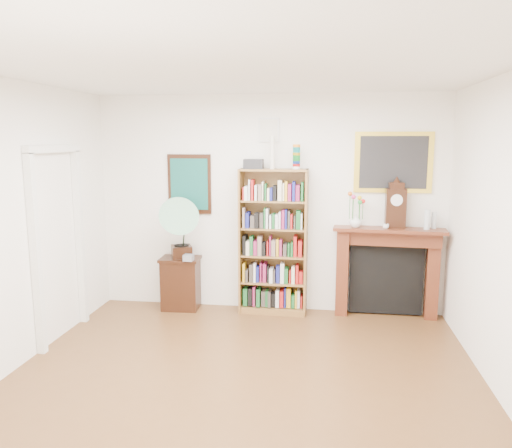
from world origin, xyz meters
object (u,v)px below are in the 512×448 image
Objects in this scene: flower_vase at (356,221)px; bottle_right at (434,220)px; teacup at (386,226)px; cd_stack at (189,258)px; bookshelf at (273,234)px; bottle_left at (427,220)px; fireplace at (387,264)px; side_cabinet at (181,283)px; gramophone at (178,224)px; mantel_clock at (396,206)px.

flower_vase is 0.95m from bottle_right.
cd_stack is at bearing -176.62° from teacup.
bottle_left is (1.88, -0.01, 0.23)m from bookshelf.
teacup is (0.36, -0.05, -0.05)m from flower_vase.
fireplace is 11.52× the size of cd_stack.
side_cabinet is 3.24m from bottle_left.
cd_stack is at bearing -37.59° from gramophone.
cd_stack is at bearing -169.40° from fireplace.
bottle_right is (0.47, 0.00, -0.17)m from mantel_clock.
bookshelf is 1.56m from mantel_clock.
side_cabinet is at bearing -176.41° from bookshelf.
side_cabinet is 2.90× the size of bottle_left.
bookshelf is at bearing -179.12° from mantel_clock.
mantel_clock is at bearing -179.41° from bottle_right.
cd_stack is at bearing -168.24° from bookshelf.
mantel_clock is (2.72, 0.20, 0.26)m from gramophone.
mantel_clock is 0.28m from teacup.
cd_stack is at bearing -174.69° from flower_vase.
fireplace is 6.91× the size of bottle_right.
mantel_clock is 0.52m from flower_vase.
bookshelf is 28.10× the size of teacup.
bookshelf is 3.08× the size of side_cabinet.
gramophone is 0.45m from cd_stack.
gramophone is at bearing -170.47° from fireplace.
cd_stack is 2.50m from teacup.
flower_vase is 0.67× the size of bottle_left.
bottle_right is (0.95, 0.05, 0.02)m from flower_vase.
bookshelf is 3.83× the size of mantel_clock.
mantel_clock is (2.58, 0.24, 0.68)m from cd_stack.
fireplace is at bearing 164.71° from mantel_clock.
flower_vase reaches higher than fireplace.
side_cabinet is 2.42m from flower_vase.
flower_vase is at bearing 2.83° from bookshelf.
flower_vase is (1.03, 0.01, 0.19)m from bookshelf.
bottle_left reaches higher than flower_vase.
cd_stack is at bearing -175.44° from bottle_right.
bookshelf reaches higher than fireplace.
gramophone reaches higher than bottle_right.
side_cabinet is at bearing -179.66° from bottle_left.
gramophone reaches higher than cd_stack.
cd_stack is 2.68m from mantel_clock.
bottle_left reaches higher than bottle_right.
flower_vase reaches higher than teacup.
bottle_right is (0.59, 0.10, 0.07)m from teacup.
bottle_right reaches higher than flower_vase.
bottle_right is (3.20, 0.09, 0.90)m from side_cabinet.
teacup is (1.39, -0.04, 0.14)m from bookshelf.
side_cabinet is at bearing 73.73° from gramophone.
bottle_right is at bearing -0.62° from side_cabinet.
gramophone is at bearing -175.92° from flower_vase.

